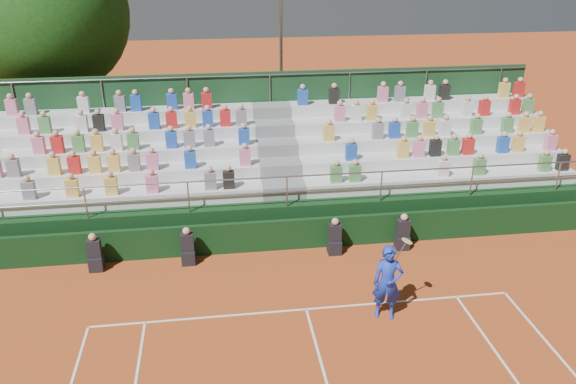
{
  "coord_description": "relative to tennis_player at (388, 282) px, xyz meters",
  "views": [
    {
      "loc": [
        -2.11,
        -11.9,
        8.75
      ],
      "look_at": [
        0.0,
        3.5,
        1.8
      ],
      "focal_mm": 35.0,
      "sensor_mm": 36.0,
      "label": 1
    }
  ],
  "objects": [
    {
      "name": "ground",
      "position": [
        -1.95,
        0.54,
        -1.01
      ],
      "size": [
        90.0,
        90.0,
        0.0
      ],
      "primitive_type": "plane",
      "color": "#AC471C",
      "rests_on": "ground"
    },
    {
      "name": "courtside_wall",
      "position": [
        -1.95,
        3.74,
        -0.51
      ],
      "size": [
        20.0,
        0.15,
        1.0
      ],
      "primitive_type": "cube",
      "color": "black",
      "rests_on": "ground"
    },
    {
      "name": "line_officials",
      "position": [
        -2.95,
        3.29,
        -0.53
      ],
      "size": [
        9.6,
        0.4,
        1.19
      ],
      "color": "black",
      "rests_on": "ground"
    },
    {
      "name": "grandstand",
      "position": [
        -1.95,
        6.98,
        0.08
      ],
      "size": [
        20.0,
        5.2,
        4.4
      ],
      "color": "black",
      "rests_on": "ground"
    },
    {
      "name": "tennis_player",
      "position": [
        0.0,
        0.0,
        0.0
      ],
      "size": [
        0.95,
        0.66,
        2.22
      ],
      "color": "#1833B4",
      "rests_on": "ground"
    },
    {
      "name": "tree_west",
      "position": [
        -11.49,
        13.28,
        5.49
      ],
      "size": [
        6.88,
        6.88,
        9.95
      ],
      "color": "#382614",
      "rests_on": "ground"
    },
    {
      "name": "tree_east",
      "position": [
        -10.4,
        12.55,
        5.21
      ],
      "size": [
        6.52,
        6.52,
        9.49
      ],
      "color": "#382614",
      "rests_on": "ground"
    },
    {
      "name": "floodlight_mast",
      "position": [
        -0.84,
        14.49,
        3.43
      ],
      "size": [
        0.6,
        0.25,
        7.55
      ],
      "color": "gray",
      "rests_on": "ground"
    }
  ]
}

